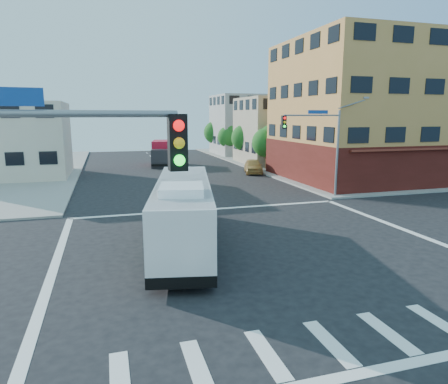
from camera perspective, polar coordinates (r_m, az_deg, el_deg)
name	(u,v)px	position (r m, az deg, el deg)	size (l,w,h in m)	color
ground	(261,252)	(19.85, 5.30, -8.53)	(120.00, 120.00, 0.00)	black
sidewalk_ne	(387,158)	(67.46, 22.24, 4.51)	(50.00, 50.00, 0.15)	#98958D
corner_building_ne	(375,122)	(44.89, 20.81, 9.28)	(18.10, 15.44, 14.00)	#C78847
building_east_near	(285,131)	(56.72, 8.68, 8.63)	(12.06, 10.06, 9.00)	tan
building_east_far	(250,125)	(69.63, 3.75, 9.53)	(12.06, 10.06, 10.00)	#A0A09B
building_west	(7,140)	(48.46, -28.54, 6.50)	(12.06, 10.06, 8.00)	beige
signal_mast_ne	(320,136)	(32.33, 13.56, 7.73)	(7.91, 1.13, 8.07)	gray
street_tree_a	(268,141)	(49.18, 6.25, 7.30)	(3.60, 3.60, 5.53)	#372514
street_tree_b	(246,136)	(56.62, 3.11, 7.97)	(3.80, 3.80, 5.79)	#372514
street_tree_c	(229,136)	(64.22, 0.70, 8.06)	(3.40, 3.40, 5.29)	#372514
street_tree_d	(216,131)	(71.88, -1.20, 8.69)	(4.00, 4.00, 6.03)	#372514
transit_bus	(183,211)	(20.45, -5.81, -2.74)	(5.08, 12.61, 3.65)	black
box_truck	(161,154)	(54.15, -8.99, 5.43)	(3.43, 7.53, 3.27)	#27262B
parked_car	(253,166)	(46.51, 4.20, 3.71)	(1.93, 4.80, 1.64)	#B58D46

